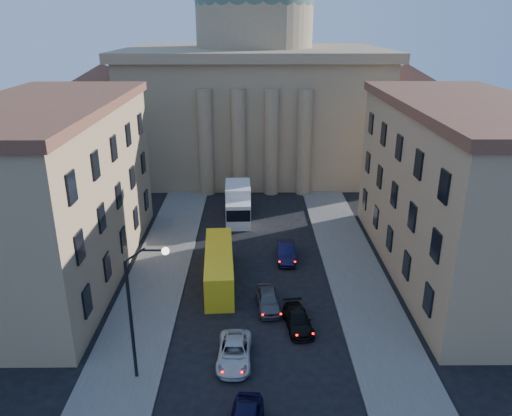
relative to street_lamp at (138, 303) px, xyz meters
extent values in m
cube|color=#5A5852|center=(-1.53, 10.00, -5.21)|extent=(5.00, 60.00, 0.15)
cube|color=#5A5852|center=(15.47, 10.00, -5.21)|extent=(5.00, 60.00, 0.15)
cube|color=#8B7555|center=(6.97, 48.00, 2.71)|extent=(34.00, 26.00, 16.00)
cube|color=#8B7555|center=(6.97, 48.00, 11.11)|extent=(35.50, 27.50, 1.20)
cylinder|color=#8B7555|center=(6.97, 48.00, 14.71)|extent=(16.00, 16.00, 8.00)
cube|color=#8B7555|center=(-14.03, 46.00, 0.21)|extent=(13.00, 13.00, 11.00)
cone|color=brown|center=(-14.03, 46.00, 7.71)|extent=(26.02, 26.02, 4.00)
cube|color=#8B7555|center=(27.97, 46.00, 0.21)|extent=(13.00, 13.00, 11.00)
cone|color=brown|center=(27.97, 46.00, 7.71)|extent=(26.02, 26.02, 4.00)
cylinder|color=#8B7555|center=(0.97, 34.80, 1.21)|extent=(1.80, 1.80, 13.00)
cylinder|color=#8B7555|center=(4.97, 34.80, 1.21)|extent=(1.80, 1.80, 13.00)
cylinder|color=#8B7555|center=(8.97, 34.80, 1.21)|extent=(1.80, 1.80, 13.00)
cylinder|color=#8B7555|center=(12.97, 34.80, 1.21)|extent=(1.80, 1.80, 13.00)
cube|color=#9F805E|center=(-10.03, 14.00, 1.71)|extent=(11.00, 26.00, 14.00)
cube|color=brown|center=(-10.03, 14.00, 9.01)|extent=(11.60, 26.60, 0.80)
cube|color=#9F805E|center=(23.97, 14.00, 1.71)|extent=(11.00, 26.00, 14.00)
cube|color=brown|center=(23.97, 14.00, 9.01)|extent=(11.60, 26.60, 0.80)
cylinder|color=black|center=(-0.53, 0.00, -1.29)|extent=(0.20, 0.20, 8.00)
cylinder|color=black|center=(0.02, 0.00, 3.06)|extent=(1.30, 0.12, 0.96)
cylinder|color=black|center=(1.02, 0.00, 3.36)|extent=(1.30, 0.12, 0.12)
sphere|color=white|center=(1.77, 0.00, 3.31)|extent=(0.44, 0.44, 0.44)
imported|color=silver|center=(5.41, 1.59, -4.64)|extent=(2.25, 4.67, 1.28)
imported|color=black|center=(9.81, 5.29, -4.68)|extent=(2.26, 4.38, 1.21)
imported|color=#4C4C52|center=(7.77, 7.88, -4.58)|extent=(1.99, 4.27, 1.41)
imported|color=black|center=(9.67, 16.12, -4.55)|extent=(1.67, 4.49, 1.47)
cube|color=yellow|center=(3.82, 12.03, -3.89)|extent=(2.85, 9.99, 2.78)
cube|color=black|center=(3.82, 12.03, -3.45)|extent=(2.87, 9.46, 0.99)
cylinder|color=black|center=(3.15, 8.39, -4.84)|extent=(0.32, 0.91, 0.90)
cylinder|color=black|center=(4.94, 8.50, -4.84)|extent=(0.32, 0.91, 0.90)
cylinder|color=black|center=(2.70, 15.55, -4.84)|extent=(0.32, 0.91, 0.90)
cylinder|color=black|center=(4.49, 15.67, -4.84)|extent=(0.32, 0.91, 0.90)
cube|color=silver|center=(5.12, 23.97, -3.93)|extent=(2.69, 2.80, 2.71)
cube|color=black|center=(5.16, 22.67, -3.59)|extent=(2.49, 0.22, 1.24)
cube|color=silver|center=(5.02, 27.02, -3.31)|extent=(2.87, 4.83, 3.50)
cylinder|color=black|center=(4.01, 23.48, -4.78)|extent=(0.35, 1.03, 1.02)
cylinder|color=black|center=(6.27, 23.55, -4.78)|extent=(0.35, 1.03, 1.02)
cylinder|color=black|center=(3.86, 28.00, -4.78)|extent=(0.35, 1.03, 1.02)
cylinder|color=black|center=(6.12, 28.07, -4.78)|extent=(0.35, 1.03, 1.02)
camera|label=1|loc=(6.57, -25.01, 15.31)|focal=35.00mm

